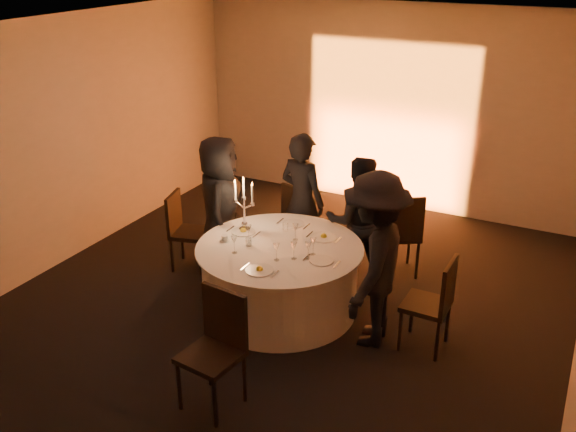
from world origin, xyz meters
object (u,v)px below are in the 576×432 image
at_px(guest_right, 374,260).
at_px(candelabra, 244,212).
at_px(chair_back_right, 401,230).
at_px(guest_back_right, 358,221).
at_px(chair_left, 183,226).
at_px(banquet_table, 280,278).
at_px(chair_back_left, 301,216).
at_px(guest_back_left, 302,201).
at_px(chair_front, 217,342).
at_px(guest_left, 220,206).
at_px(coffee_cup, 225,238).
at_px(chair_right, 435,299).

relative_size(guest_right, candelabra, 2.82).
bearing_deg(chair_back_right, guest_back_right, 7.98).
distance_m(chair_left, guest_right, 2.68).
height_order(banquet_table, chair_back_right, chair_back_right).
height_order(banquet_table, guest_right, guest_right).
relative_size(chair_back_left, guest_back_right, 0.63).
xyz_separation_m(guest_back_left, guest_right, (1.34, -1.16, 0.05)).
bearing_deg(chair_front, chair_back_right, 83.77).
distance_m(chair_back_right, guest_right, 1.48).
height_order(chair_left, guest_back_right, guest_back_right).
bearing_deg(chair_front, guest_left, 128.73).
height_order(chair_back_right, candelabra, candelabra).
distance_m(guest_back_left, coffee_cup, 1.26).
bearing_deg(candelabra, guest_right, -10.19).
xyz_separation_m(banquet_table, chair_front, (0.22, -1.59, 0.22)).
distance_m(banquet_table, guest_right, 1.22).
distance_m(chair_right, chair_front, 2.19).
xyz_separation_m(banquet_table, chair_back_right, (0.93, 1.34, 0.22)).
bearing_deg(chair_right, chair_back_left, -120.25).
bearing_deg(coffee_cup, guest_right, 1.60).
distance_m(banquet_table, candelabra, 0.85).
relative_size(chair_left, chair_back_left, 0.98).
bearing_deg(chair_back_left, chair_back_right, -163.05).
xyz_separation_m(chair_front, guest_right, (0.87, 1.50, 0.30)).
relative_size(guest_back_right, coffee_cup, 14.18).
distance_m(chair_back_left, chair_right, 2.42).
distance_m(banquet_table, chair_back_left, 1.35).
distance_m(guest_left, guest_back_left, 0.99).
height_order(guest_right, candelabra, guest_right).
bearing_deg(guest_back_left, chair_back_right, -153.85).
bearing_deg(chair_left, guest_left, -88.72).
bearing_deg(chair_left, coffee_cup, -133.30).
xyz_separation_m(chair_right, coffee_cup, (-2.30, -0.17, 0.24)).
xyz_separation_m(chair_back_right, chair_front, (-0.70, -2.94, 0.00)).
relative_size(banquet_table, guest_left, 1.05).
height_order(chair_back_left, chair_back_right, chair_back_right).
bearing_deg(guest_left, chair_left, 80.95).
relative_size(coffee_cup, candelabra, 0.17).
relative_size(chair_back_right, guest_back_left, 0.62).
xyz_separation_m(chair_back_left, guest_back_left, (0.12, -0.22, 0.30)).
relative_size(guest_back_left, coffee_cup, 15.60).
bearing_deg(guest_back_left, guest_back_right, -172.78).
bearing_deg(banquet_table, chair_right, 0.95).
distance_m(chair_front, candelabra, 1.99).
bearing_deg(guest_right, chair_front, -34.99).
bearing_deg(chair_back_left, chair_right, 163.02).
xyz_separation_m(chair_front, candelabra, (-0.77, 1.80, 0.39)).
bearing_deg(guest_back_right, guest_left, -9.31).
xyz_separation_m(chair_left, candelabra, (0.98, -0.16, 0.45)).
relative_size(banquet_table, chair_left, 1.86).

